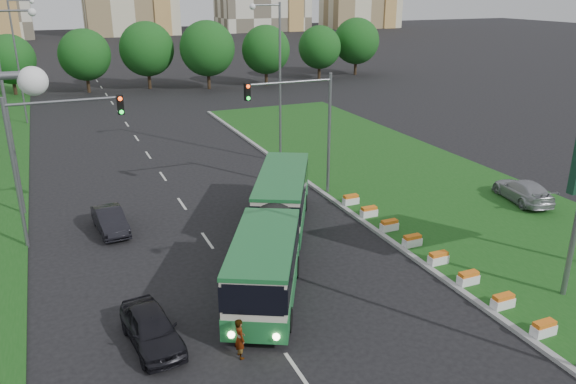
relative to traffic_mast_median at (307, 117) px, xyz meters
name	(u,v)px	position (x,y,z in m)	size (l,w,h in m)	color
ground	(303,279)	(-4.78, -10.00, -5.35)	(360.00, 360.00, 0.00)	black
grass_median	(427,189)	(8.22, -2.00, -5.27)	(14.00, 60.00, 0.15)	#184B15
median_kerb	(337,203)	(1.27, -2.00, -5.26)	(0.30, 60.00, 0.18)	#969696
lane_markings	(158,169)	(-7.78, 10.00, -5.35)	(0.20, 100.00, 0.01)	beige
flower_planters	(425,249)	(1.92, -10.30, -4.90)	(1.10, 15.90, 0.60)	white
traffic_mast_median	(307,117)	(0.00, 0.00, 0.00)	(5.76, 0.32, 8.00)	slate
traffic_mast_left	(46,147)	(-15.16, -1.00, 0.00)	(5.76, 0.32, 8.00)	slate
street_lamps	(183,118)	(-7.78, 0.00, 0.65)	(36.00, 60.00, 12.00)	slate
tree_line	(201,53)	(5.22, 45.00, -0.85)	(120.00, 8.00, 9.00)	#164E15
articulated_bus	(268,226)	(-5.36, -6.98, -3.69)	(2.57, 16.51, 2.72)	beige
car_left_near	(152,328)	(-12.27, -12.34, -4.63)	(1.69, 4.21, 1.44)	black
car_left_far	(110,220)	(-12.44, -0.66, -4.68)	(1.42, 4.07, 1.34)	black
car_median	(523,191)	(12.22, -6.43, -4.50)	(1.95, 4.80, 1.39)	#9B9DA3
pedestrian	(240,338)	(-9.41, -14.43, -4.54)	(0.59, 0.39, 1.63)	gray
shopping_trolley	(272,330)	(-7.86, -13.71, -5.02)	(0.39, 0.41, 0.66)	#FF9C0D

